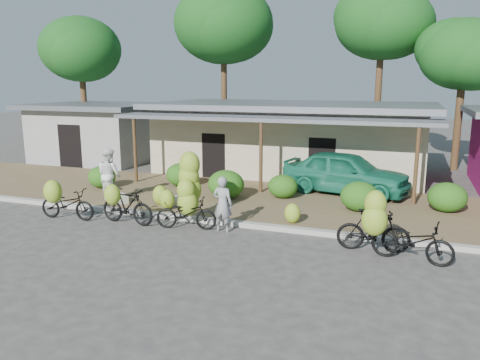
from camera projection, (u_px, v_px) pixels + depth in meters
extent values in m
plane|color=#3E3C39|center=(193.00, 245.00, 12.63)|extent=(100.00, 100.00, 0.00)
cube|color=brown|center=(252.00, 200.00, 17.22)|extent=(60.00, 6.00, 0.12)
cube|color=#A8A399|center=(221.00, 222.00, 14.46)|extent=(60.00, 0.25, 0.15)
cube|color=beige|center=(292.00, 141.00, 22.43)|extent=(12.00, 6.00, 3.10)
cube|color=slate|center=(292.00, 106.00, 22.09)|extent=(13.00, 7.00, 0.25)
cube|color=black|center=(275.00, 159.00, 19.81)|extent=(1.40, 0.12, 2.20)
cube|color=slate|center=(268.00, 119.00, 18.47)|extent=(13.00, 2.00, 0.15)
cylinder|color=brown|center=(135.00, 152.00, 19.83)|extent=(0.14, 0.14, 2.85)
cylinder|color=brown|center=(261.00, 159.00, 17.95)|extent=(0.14, 0.14, 2.85)
cylinder|color=brown|center=(416.00, 168.00, 16.07)|extent=(0.14, 0.14, 2.85)
cube|color=#9C9C97|center=(100.00, 134.00, 26.14)|extent=(6.00, 5.00, 2.90)
cube|color=slate|center=(98.00, 106.00, 25.81)|extent=(7.00, 6.00, 0.25)
cube|color=black|center=(71.00, 146.00, 23.96)|extent=(1.40, 0.12, 2.20)
cylinder|color=brown|center=(84.00, 99.00, 28.43)|extent=(0.36, 0.36, 6.60)
ellipsoid|color=#114416|center=(80.00, 49.00, 27.83)|extent=(4.77, 4.77, 3.82)
ellipsoid|color=#114416|center=(77.00, 45.00, 28.22)|extent=(4.06, 4.06, 3.25)
cylinder|color=brown|center=(224.00, 86.00, 28.35)|extent=(0.36, 0.36, 8.14)
ellipsoid|color=#114416|center=(224.00, 24.00, 27.61)|extent=(5.87, 5.87, 4.69)
ellipsoid|color=#114416|center=(218.00, 19.00, 27.99)|extent=(4.99, 4.99, 3.99)
cylinder|color=brown|center=(378.00, 88.00, 25.82)|extent=(0.36, 0.36, 7.95)
ellipsoid|color=#114416|center=(382.00, 21.00, 25.09)|extent=(5.10, 5.10, 4.08)
ellipsoid|color=#114416|center=(373.00, 17.00, 25.47)|extent=(4.33, 4.33, 3.46)
cylinder|color=brown|center=(459.00, 110.00, 22.84)|extent=(0.36, 0.36, 5.94)
ellipsoid|color=#114416|center=(464.00, 54.00, 22.30)|extent=(4.21, 4.21, 3.37)
ellipsoid|color=#114416|center=(453.00, 48.00, 22.68)|extent=(3.58, 3.58, 2.86)
ellipsoid|color=#245613|center=(102.00, 177.00, 18.85)|extent=(1.14, 1.02, 0.89)
ellipsoid|color=#245613|center=(181.00, 175.00, 19.15)|extent=(1.22, 1.10, 0.95)
ellipsoid|color=#245613|center=(226.00, 184.00, 17.10)|extent=(1.35, 1.21, 1.05)
ellipsoid|color=#245613|center=(283.00, 186.00, 17.21)|extent=(1.11, 1.00, 0.86)
ellipsoid|color=#245613|center=(360.00, 196.00, 15.43)|extent=(1.26, 1.14, 0.99)
ellipsoid|color=#245613|center=(447.00, 197.00, 15.33)|extent=(1.25, 1.13, 0.98)
imported|color=black|center=(67.00, 204.00, 14.91)|extent=(1.95, 0.81, 1.00)
ellipsoid|color=#9BB62D|center=(53.00, 192.00, 14.18)|extent=(0.58, 0.49, 0.72)
imported|color=black|center=(127.00, 206.00, 14.40)|extent=(1.93, 0.70, 1.13)
ellipsoid|color=#9BB62D|center=(112.00, 194.00, 13.72)|extent=(0.50, 0.42, 0.62)
imported|color=black|center=(186.00, 213.00, 13.92)|extent=(1.92, 1.01, 0.96)
ellipsoid|color=#9BB62D|center=(189.00, 202.00, 14.41)|extent=(0.64, 0.55, 0.81)
ellipsoid|color=#9BB62D|center=(192.00, 190.00, 14.32)|extent=(0.61, 0.52, 0.77)
ellipsoid|color=#9BB62D|center=(189.00, 177.00, 14.25)|extent=(0.65, 0.55, 0.81)
ellipsoid|color=#9BB62D|center=(190.00, 165.00, 14.17)|extent=(0.65, 0.55, 0.81)
ellipsoid|color=#9BB62D|center=(188.00, 203.00, 14.06)|extent=(0.64, 0.54, 0.80)
ellipsoid|color=#9BB62D|center=(186.00, 190.00, 13.98)|extent=(0.56, 0.47, 0.70)
imported|color=black|center=(373.00, 231.00, 12.05)|extent=(1.89, 0.67, 1.11)
ellipsoid|color=#9BB62D|center=(374.00, 220.00, 11.34)|extent=(0.63, 0.53, 0.78)
ellipsoid|color=#9BB62D|center=(375.00, 204.00, 11.31)|extent=(0.53, 0.45, 0.67)
imported|color=black|center=(412.00, 241.00, 11.37)|extent=(2.05, 1.02, 1.03)
ellipsoid|color=#9BB62D|center=(160.00, 195.00, 16.24)|extent=(0.55, 0.47, 0.69)
ellipsoid|color=#9BB62D|center=(167.00, 200.00, 15.67)|extent=(0.53, 0.45, 0.67)
ellipsoid|color=#9BB62D|center=(292.00, 213.00, 14.13)|extent=(0.49, 0.42, 0.61)
cube|color=silver|center=(176.00, 201.00, 16.20)|extent=(0.94, 0.73, 0.30)
cube|color=silver|center=(119.00, 198.00, 16.65)|extent=(0.83, 0.73, 0.28)
imported|color=gray|center=(223.00, 204.00, 13.60)|extent=(0.62, 0.42, 1.66)
imported|color=white|center=(109.00, 175.00, 16.73)|extent=(1.11, 0.99, 1.90)
imported|color=#197153|center=(345.00, 172.00, 17.84)|extent=(5.07, 2.80, 1.63)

